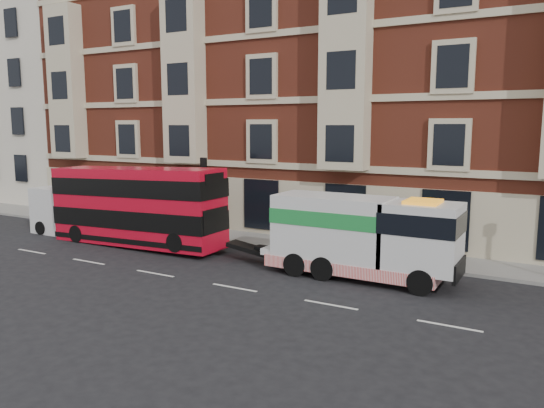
{
  "coord_description": "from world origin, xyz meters",
  "views": [
    {
      "loc": [
        10.91,
        -16.43,
        6.2
      ],
      "look_at": [
        -0.6,
        4.0,
        2.7
      ],
      "focal_mm": 35.0,
      "sensor_mm": 36.0,
      "label": 1
    }
  ],
  "objects_px": {
    "double_decker_bus": "(136,205)",
    "tow_truck": "(359,236)",
    "pedestrian": "(178,218)",
    "box_van": "(73,212)"
  },
  "relations": [
    {
      "from": "double_decker_bus",
      "to": "tow_truck",
      "type": "distance_m",
      "value": 12.06
    },
    {
      "from": "tow_truck",
      "to": "box_van",
      "type": "relative_size",
      "value": 1.58
    },
    {
      "from": "double_decker_bus",
      "to": "pedestrian",
      "type": "relative_size",
      "value": 6.25
    },
    {
      "from": "tow_truck",
      "to": "pedestrian",
      "type": "xyz_separation_m",
      "value": [
        -12.12,
        3.32,
        -0.82
      ]
    },
    {
      "from": "double_decker_bus",
      "to": "tow_truck",
      "type": "xyz_separation_m",
      "value": [
        12.05,
        0.0,
        -0.37
      ]
    },
    {
      "from": "tow_truck",
      "to": "pedestrian",
      "type": "distance_m",
      "value": 12.59
    },
    {
      "from": "tow_truck",
      "to": "pedestrian",
      "type": "relative_size",
      "value": 5.01
    },
    {
      "from": "double_decker_bus",
      "to": "tow_truck",
      "type": "height_order",
      "value": "double_decker_bus"
    },
    {
      "from": "box_van",
      "to": "pedestrian",
      "type": "relative_size",
      "value": 3.17
    },
    {
      "from": "pedestrian",
      "to": "tow_truck",
      "type": "bearing_deg",
      "value": 10.48
    }
  ]
}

